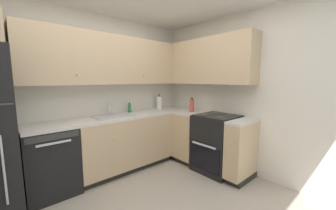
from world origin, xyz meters
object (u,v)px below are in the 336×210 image
object	(u,v)px
paper_towel_roll	(159,103)
oil_bottle	(192,105)
dishwasher	(50,161)
oven_range	(217,143)
soap_bottle	(130,108)

from	to	relation	value
paper_towel_roll	oil_bottle	xyz separation A→B (m)	(0.21, -0.68, -0.00)
paper_towel_roll	dishwasher	bearing A→B (deg)	-175.29
oven_range	paper_towel_roll	bearing A→B (deg)	100.47
dishwasher	paper_towel_roll	xyz separation A→B (m)	(1.95, 0.16, 0.59)
soap_bottle	paper_towel_roll	world-z (taller)	paper_towel_roll
dishwasher	soap_bottle	xyz separation A→B (m)	(1.29, 0.18, 0.55)
soap_bottle	oil_bottle	distance (m)	1.11
oven_range	paper_towel_roll	world-z (taller)	paper_towel_roll
oven_range	soap_bottle	size ratio (longest dim) A/B	6.22
paper_towel_roll	oil_bottle	bearing A→B (deg)	-73.14
soap_bottle	paper_towel_roll	distance (m)	0.66
soap_bottle	paper_towel_roll	bearing A→B (deg)	-1.74
dishwasher	soap_bottle	bearing A→B (deg)	7.97
dishwasher	soap_bottle	world-z (taller)	soap_bottle
dishwasher	paper_towel_roll	bearing A→B (deg)	4.71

